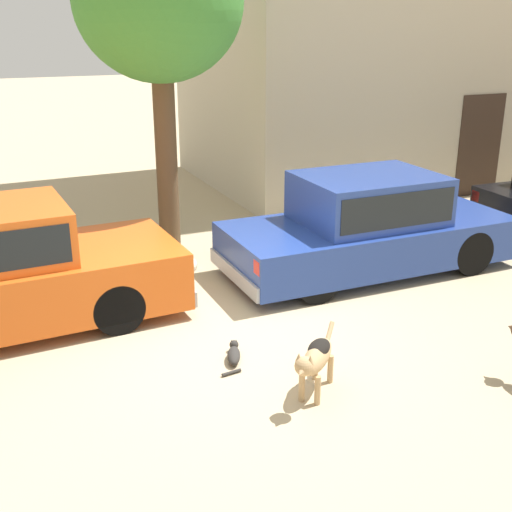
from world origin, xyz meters
The scene contains 5 objects.
ground_plane centered at (0.00, 0.00, 0.00)m, with size 80.00×80.00×0.00m, color tan.
parked_sedan_second centered at (2.67, 1.29, 0.71)m, with size 4.40×1.75×1.44m.
stray_dog_spotted centered at (0.31, -1.45, 0.40)m, with size 0.83×0.81×0.62m.
stray_cat centered at (-0.17, -0.50, 0.07)m, with size 0.38×0.54×0.15m.
acacia_tree_left centered at (0.20, 3.14, 3.73)m, with size 2.43×2.19×4.94m.
Camera 1 is at (-2.47, -6.35, 3.49)m, focal length 45.52 mm.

